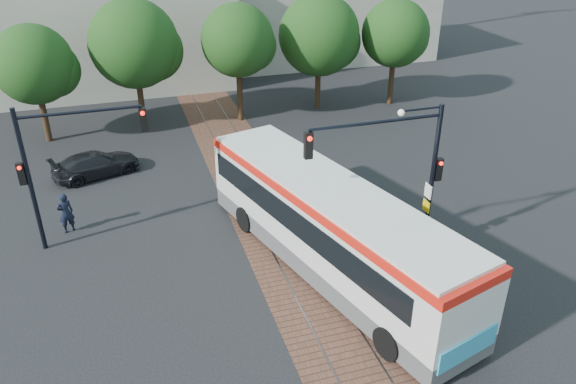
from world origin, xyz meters
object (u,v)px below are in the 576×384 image
at_px(traffic_island, 418,246).
at_px(officer, 66,213).
at_px(signal_pole_left, 57,158).
at_px(parked_car, 96,164).
at_px(signal_pole_main, 405,161).
at_px(city_bus, 330,224).

relative_size(traffic_island, officer, 2.86).
height_order(signal_pole_left, officer, signal_pole_left).
bearing_deg(signal_pole_left, traffic_island, -20.36).
bearing_deg(parked_car, signal_pole_left, 152.65).
xyz_separation_m(traffic_island, parked_car, (-12.19, 11.25, 0.30)).
height_order(traffic_island, signal_pole_main, signal_pole_main).
relative_size(traffic_island, signal_pole_left, 0.87).
relative_size(officer, parked_car, 0.42).
relative_size(signal_pole_left, officer, 3.30).
distance_m(city_bus, officer, 11.29).
bearing_deg(signal_pole_main, traffic_island, -5.36).
height_order(signal_pole_main, officer, signal_pole_main).
height_order(city_bus, parked_car, city_bus).
relative_size(city_bus, officer, 7.43).
bearing_deg(signal_pole_left, officer, 102.66).
xyz_separation_m(traffic_island, signal_pole_main, (-0.96, 0.09, 3.83)).
bearing_deg(parked_car, city_bus, -161.36).
bearing_deg(signal_pole_main, parked_car, 135.20).
height_order(traffic_island, parked_car, parked_car).
height_order(traffic_island, signal_pole_left, signal_pole_left).
relative_size(signal_pole_main, parked_car, 1.38).
xyz_separation_m(traffic_island, officer, (-13.43, 5.95, 0.58)).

